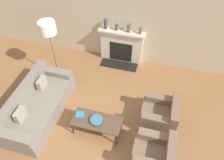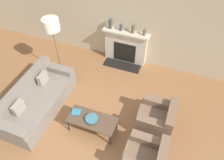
{
  "view_description": "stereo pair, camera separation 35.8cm",
  "coord_description": "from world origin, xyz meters",
  "px_view_note": "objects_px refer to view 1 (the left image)",
  "views": [
    {
      "loc": [
        1.13,
        -2.25,
        4.58
      ],
      "look_at": [
        0.07,
        1.59,
        0.45
      ],
      "focal_mm": 35.0,
      "sensor_mm": 36.0,
      "label": 1
    },
    {
      "loc": [
        1.47,
        -2.14,
        4.58
      ],
      "look_at": [
        0.07,
        1.59,
        0.45
      ],
      "focal_mm": 35.0,
      "sensor_mm": 36.0,
      "label": 2
    }
  ],
  "objects_px": {
    "armchair_near": "(154,156)",
    "mantel_vase_center_right": "(129,28)",
    "mantel_vase_right": "(140,31)",
    "book": "(80,115)",
    "couch": "(38,106)",
    "bowl": "(97,120)",
    "armchair_far": "(160,115)",
    "coffee_table": "(97,122)",
    "fireplace": "(121,47)",
    "mantel_vase_center_left": "(116,27)",
    "floor_lamp": "(48,31)",
    "mantel_vase_left": "(106,24)"
  },
  "relations": [
    {
      "from": "fireplace",
      "to": "mantel_vase_center_left",
      "type": "height_order",
      "value": "mantel_vase_center_left"
    },
    {
      "from": "coffee_table",
      "to": "mantel_vase_left",
      "type": "bearing_deg",
      "value": 102.11
    },
    {
      "from": "bowl",
      "to": "floor_lamp",
      "type": "bearing_deg",
      "value": 138.77
    },
    {
      "from": "mantel_vase_center_right",
      "to": "mantel_vase_left",
      "type": "bearing_deg",
      "value": 180.0
    },
    {
      "from": "couch",
      "to": "bowl",
      "type": "height_order",
      "value": "couch"
    },
    {
      "from": "mantel_vase_center_right",
      "to": "mantel_vase_right",
      "type": "bearing_deg",
      "value": 0.0
    },
    {
      "from": "couch",
      "to": "armchair_near",
      "type": "height_order",
      "value": "couch"
    },
    {
      "from": "armchair_near",
      "to": "bowl",
      "type": "xyz_separation_m",
      "value": [
        -1.36,
        0.4,
        0.16
      ]
    },
    {
      "from": "mantel_vase_center_left",
      "to": "mantel_vase_center_right",
      "type": "distance_m",
      "value": 0.36
    },
    {
      "from": "mantel_vase_center_left",
      "to": "mantel_vase_right",
      "type": "height_order",
      "value": "same"
    },
    {
      "from": "armchair_near",
      "to": "book",
      "type": "height_order",
      "value": "armchair_near"
    },
    {
      "from": "armchair_near",
      "to": "floor_lamp",
      "type": "xyz_separation_m",
      "value": [
        -3.04,
        1.87,
        1.25
      ]
    },
    {
      "from": "fireplace",
      "to": "floor_lamp",
      "type": "bearing_deg",
      "value": -142.79
    },
    {
      "from": "mantel_vase_right",
      "to": "book",
      "type": "bearing_deg",
      "value": -107.99
    },
    {
      "from": "armchair_near",
      "to": "floor_lamp",
      "type": "height_order",
      "value": "floor_lamp"
    },
    {
      "from": "mantel_vase_center_right",
      "to": "floor_lamp",
      "type": "bearing_deg",
      "value": -145.48
    },
    {
      "from": "couch",
      "to": "fireplace",
      "type": "bearing_deg",
      "value": -30.17
    },
    {
      "from": "mantel_vase_right",
      "to": "armchair_far",
      "type": "bearing_deg",
      "value": -65.92
    },
    {
      "from": "couch",
      "to": "floor_lamp",
      "type": "relative_size",
      "value": 1.22
    },
    {
      "from": "book",
      "to": "mantel_vase_right",
      "type": "height_order",
      "value": "mantel_vase_right"
    },
    {
      "from": "couch",
      "to": "mantel_vase_left",
      "type": "xyz_separation_m",
      "value": [
        0.99,
        2.57,
        0.91
      ]
    },
    {
      "from": "couch",
      "to": "book",
      "type": "relative_size",
      "value": 9.08
    },
    {
      "from": "armchair_far",
      "to": "coffee_table",
      "type": "distance_m",
      "value": 1.5
    },
    {
      "from": "floor_lamp",
      "to": "mantel_vase_right",
      "type": "distance_m",
      "value": 2.47
    },
    {
      "from": "armchair_near",
      "to": "mantel_vase_center_right",
      "type": "bearing_deg",
      "value": -157.94
    },
    {
      "from": "fireplace",
      "to": "book",
      "type": "bearing_deg",
      "value": -97.38
    },
    {
      "from": "mantel_vase_left",
      "to": "armchair_near",
      "type": "bearing_deg",
      "value": -57.96
    },
    {
      "from": "fireplace",
      "to": "mantel_vase_center_right",
      "type": "bearing_deg",
      "value": 4.58
    },
    {
      "from": "couch",
      "to": "mantel_vase_center_right",
      "type": "bearing_deg",
      "value": -33.05
    },
    {
      "from": "bowl",
      "to": "armchair_near",
      "type": "bearing_deg",
      "value": -16.44
    },
    {
      "from": "bowl",
      "to": "mantel_vase_center_left",
      "type": "distance_m",
      "value": 2.79
    },
    {
      "from": "bowl",
      "to": "couch",
      "type": "bearing_deg",
      "value": 175.57
    },
    {
      "from": "couch",
      "to": "coffee_table",
      "type": "height_order",
      "value": "couch"
    },
    {
      "from": "mantel_vase_center_right",
      "to": "mantel_vase_right",
      "type": "xyz_separation_m",
      "value": [
        0.33,
        0.0,
        -0.03
      ]
    },
    {
      "from": "floor_lamp",
      "to": "mantel_vase_center_left",
      "type": "height_order",
      "value": "floor_lamp"
    },
    {
      "from": "coffee_table",
      "to": "mantel_vase_left",
      "type": "height_order",
      "value": "mantel_vase_left"
    },
    {
      "from": "couch",
      "to": "mantel_vase_center_left",
      "type": "xyz_separation_m",
      "value": [
        1.32,
        2.57,
        0.86
      ]
    },
    {
      "from": "fireplace",
      "to": "mantel_vase_left",
      "type": "xyz_separation_m",
      "value": [
        -0.5,
        0.02,
        0.69
      ]
    },
    {
      "from": "armchair_near",
      "to": "couch",
      "type": "bearing_deg",
      "value": -100.12
    },
    {
      "from": "floor_lamp",
      "to": "mantel_vase_center_right",
      "type": "bearing_deg",
      "value": 34.52
    },
    {
      "from": "armchair_far",
      "to": "book",
      "type": "relative_size",
      "value": 3.37
    },
    {
      "from": "floor_lamp",
      "to": "armchair_near",
      "type": "bearing_deg",
      "value": -31.63
    },
    {
      "from": "couch",
      "to": "mantel_vase_center_right",
      "type": "xyz_separation_m",
      "value": [
        1.68,
        2.57,
        0.89
      ]
    },
    {
      "from": "fireplace",
      "to": "floor_lamp",
      "type": "relative_size",
      "value": 0.76
    },
    {
      "from": "mantel_vase_left",
      "to": "mantel_vase_center_left",
      "type": "bearing_deg",
      "value": 0.0
    },
    {
      "from": "fireplace",
      "to": "mantel_vase_center_left",
      "type": "xyz_separation_m",
      "value": [
        -0.17,
        0.02,
        0.64
      ]
    },
    {
      "from": "book",
      "to": "mantel_vase_center_left",
      "type": "bearing_deg",
      "value": 72.22
    },
    {
      "from": "fireplace",
      "to": "mantel_vase_center_left",
      "type": "distance_m",
      "value": 0.66
    },
    {
      "from": "couch",
      "to": "mantel_vase_center_left",
      "type": "distance_m",
      "value": 3.02
    },
    {
      "from": "fireplace",
      "to": "mantel_vase_right",
      "type": "bearing_deg",
      "value": 1.67
    }
  ]
}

